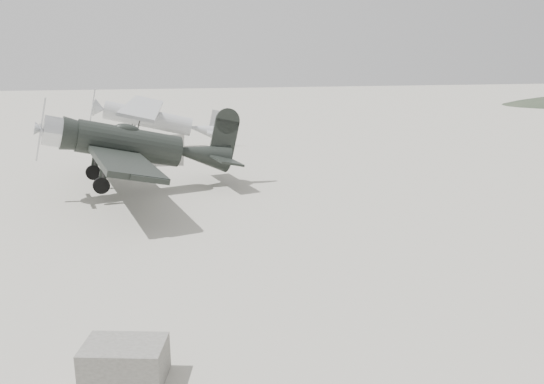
{
  "coord_description": "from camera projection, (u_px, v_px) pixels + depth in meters",
  "views": [
    {
      "loc": [
        -3.62,
        -16.28,
        6.19
      ],
      "look_at": [
        0.01,
        1.09,
        1.5
      ],
      "focal_mm": 35.0,
      "sensor_mm": 36.0,
      "label": 1
    }
  ],
  "objects": [
    {
      "name": "ground",
      "position": [
        278.0,
        244.0,
        17.7
      ],
      "size": [
        160.0,
        160.0,
        0.0
      ],
      "primitive_type": "plane",
      "color": "#A8A595",
      "rests_on": "ground"
    },
    {
      "name": "lowwing_monoplane",
      "position": [
        139.0,
        146.0,
        23.79
      ],
      "size": [
        8.99,
        12.45,
        4.0
      ],
      "rotation": [
        0.0,
        0.24,
        0.23
      ],
      "color": "black",
      "rests_on": "ground"
    },
    {
      "name": "highwing_monoplane",
      "position": [
        154.0,
        116.0,
        34.91
      ],
      "size": [
        8.58,
        12.08,
        3.43
      ],
      "rotation": [
        0.0,
        0.23,
        -0.05
      ],
      "color": "#A1A3A6",
      "rests_on": "ground"
    },
    {
      "name": "equipment_block",
      "position": [
        125.0,
        362.0,
        10.24
      ],
      "size": [
        1.74,
        1.31,
        0.78
      ],
      "primitive_type": "cube",
      "rotation": [
        0.0,
        0.0,
        -0.24
      ],
      "color": "#5F5D58",
      "rests_on": "ground"
    }
  ]
}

